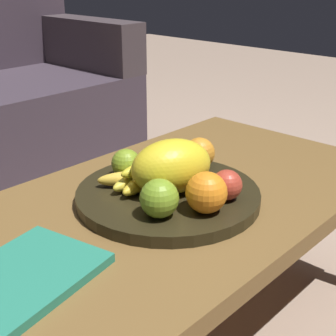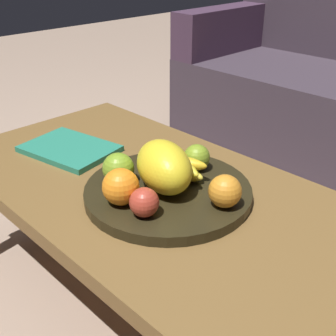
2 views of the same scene
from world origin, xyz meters
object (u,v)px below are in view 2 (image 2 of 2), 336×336
at_px(magazine, 70,149).
at_px(melon_large_front, 164,167).
at_px(orange_left, 121,187).
at_px(fruit_bowl, 168,192).
at_px(apple_right, 144,202).
at_px(coffee_table, 160,204).
at_px(apple_left, 118,168).
at_px(banana_bunch, 177,166).
at_px(orange_front, 225,191).
at_px(apple_front, 197,157).

bearing_deg(magazine, melon_large_front, -8.63).
height_order(melon_large_front, orange_left, melon_large_front).
distance_m(fruit_bowl, apple_right, 0.13).
relative_size(coffee_table, magazine, 4.77).
bearing_deg(apple_left, banana_bunch, 58.01).
relative_size(melon_large_front, magazine, 0.69).
bearing_deg(orange_left, apple_right, 2.98).
bearing_deg(fruit_bowl, orange_left, -100.53).
xyz_separation_m(orange_front, apple_right, (-0.09, -0.15, -0.00)).
distance_m(fruit_bowl, orange_front, 0.15).
xyz_separation_m(orange_left, magazine, (-0.35, 0.09, -0.06)).
bearing_deg(orange_left, coffee_table, 96.29).
relative_size(fruit_bowl, banana_bunch, 2.26).
bearing_deg(melon_large_front, banana_bunch, 108.34).
distance_m(coffee_table, orange_left, 0.17).
bearing_deg(melon_large_front, orange_left, -100.80).
bearing_deg(orange_front, apple_left, -157.60).
bearing_deg(magazine, orange_front, -4.65).
height_order(orange_front, apple_left, apple_left).
distance_m(orange_left, banana_bunch, 0.17).
height_order(coffee_table, orange_front, orange_front).
height_order(orange_left, apple_right, orange_left).
distance_m(coffee_table, melon_large_front, 0.13).
bearing_deg(coffee_table, apple_front, 78.00).
distance_m(apple_left, apple_right, 0.15).
distance_m(fruit_bowl, banana_bunch, 0.07).
distance_m(apple_right, magazine, 0.43).
xyz_separation_m(coffee_table, apple_left, (-0.06, -0.08, 0.10)).
bearing_deg(fruit_bowl, orange_front, 12.35).
distance_m(coffee_table, fruit_bowl, 0.06).
relative_size(melon_large_front, orange_left, 2.14).
bearing_deg(orange_front, fruit_bowl, -167.65).
bearing_deg(apple_front, apple_left, -114.61).
bearing_deg(coffee_table, banana_bunch, 72.23).
distance_m(orange_left, magazine, 0.37).
bearing_deg(apple_front, magazine, -158.55).
xyz_separation_m(orange_front, orange_left, (-0.16, -0.15, 0.00)).
height_order(coffee_table, melon_large_front, melon_large_front).
relative_size(orange_left, banana_bunch, 0.47).
relative_size(orange_front, magazine, 0.29).
bearing_deg(apple_right, orange_front, 57.82).
bearing_deg(banana_bunch, coffee_table, -107.77).
relative_size(orange_front, banana_bunch, 0.42).
xyz_separation_m(fruit_bowl, orange_front, (0.14, 0.03, 0.05)).
xyz_separation_m(melon_large_front, orange_front, (0.14, 0.04, -0.02)).
relative_size(melon_large_front, banana_bunch, 1.01).
bearing_deg(banana_bunch, orange_left, -89.97).
relative_size(coffee_table, apple_right, 19.10).
relative_size(fruit_bowl, apple_left, 5.21).
bearing_deg(apple_right, apple_front, 105.26).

